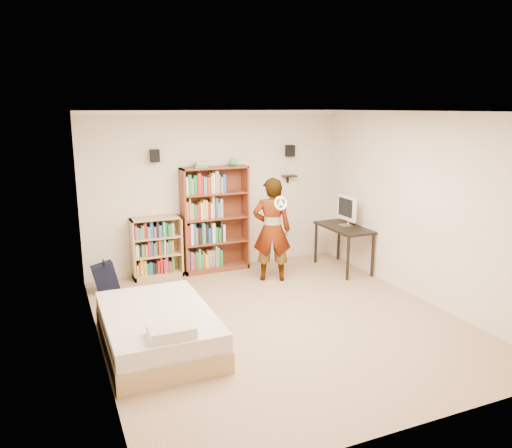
{
  "coord_description": "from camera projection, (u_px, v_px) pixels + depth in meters",
  "views": [
    {
      "loc": [
        -2.68,
        -5.52,
        2.75
      ],
      "look_at": [
        -0.07,
        0.6,
        1.19
      ],
      "focal_mm": 35.0,
      "sensor_mm": 36.0,
      "label": 1
    }
  ],
  "objects": [
    {
      "name": "crown_molding",
      "position": [
        281.0,
        114.0,
        5.99
      ],
      "size": [
        4.5,
        5.0,
        0.06
      ],
      "color": "white",
      "rests_on": "room_shell"
    },
    {
      "name": "room_shell",
      "position": [
        280.0,
        189.0,
        6.19
      ],
      "size": [
        4.52,
        5.02,
        2.71
      ],
      "color": "beige",
      "rests_on": "ground"
    },
    {
      "name": "imac",
      "position": [
        346.0,
        211.0,
        8.52
      ],
      "size": [
        0.16,
        0.52,
        0.51
      ],
      "primitive_type": null,
      "rotation": [
        0.0,
        0.0,
        0.11
      ],
      "color": "white",
      "rests_on": "computer_desk"
    },
    {
      "name": "ground",
      "position": [
        279.0,
        320.0,
        6.6
      ],
      "size": [
        4.5,
        5.0,
        0.01
      ],
      "primitive_type": "cube",
      "color": "tan",
      "rests_on": "ground"
    },
    {
      "name": "speaker_right",
      "position": [
        290.0,
        151.0,
        8.8
      ],
      "size": [
        0.14,
        0.12,
        0.2
      ],
      "primitive_type": "cube",
      "color": "black",
      "rests_on": "room_shell"
    },
    {
      "name": "computer_desk",
      "position": [
        343.0,
        248.0,
        8.61
      ],
      "size": [
        0.56,
        1.12,
        0.76
      ],
      "primitive_type": null,
      "color": "black",
      "rests_on": "ground"
    },
    {
      "name": "wii_wheel",
      "position": [
        281.0,
        203.0,
        7.58
      ],
      "size": [
        0.22,
        0.08,
        0.22
      ],
      "primitive_type": "torus",
      "rotation": [
        1.36,
        0.0,
        0.0
      ],
      "color": "white",
      "rests_on": "person"
    },
    {
      "name": "low_bookshelf",
      "position": [
        157.0,
        248.0,
        8.17
      ],
      "size": [
        0.81,
        0.3,
        1.01
      ],
      "primitive_type": null,
      "color": "tan",
      "rests_on": "ground"
    },
    {
      "name": "wall_shelf",
      "position": [
        290.0,
        176.0,
        8.92
      ],
      "size": [
        0.25,
        0.16,
        0.02
      ],
      "primitive_type": "cube",
      "color": "black",
      "rests_on": "room_shell"
    },
    {
      "name": "navy_bag",
      "position": [
        105.0,
        277.0,
        7.54
      ],
      "size": [
        0.37,
        0.25,
        0.48
      ],
      "primitive_type": null,
      "rotation": [
        0.0,
        0.0,
        0.06
      ],
      "color": "black",
      "rests_on": "ground"
    },
    {
      "name": "speaker_left",
      "position": [
        155.0,
        156.0,
        7.89
      ],
      "size": [
        0.14,
        0.12,
        0.2
      ],
      "primitive_type": "cube",
      "color": "black",
      "rests_on": "room_shell"
    },
    {
      "name": "daybed",
      "position": [
        158.0,
        324.0,
        5.83
      ],
      "size": [
        1.22,
        1.87,
        0.55
      ],
      "primitive_type": null,
      "color": "beige",
      "rests_on": "ground"
    },
    {
      "name": "tall_bookshelf",
      "position": [
        215.0,
        220.0,
        8.45
      ],
      "size": [
        1.13,
        0.33,
        1.79
      ],
      "primitive_type": null,
      "color": "brown",
      "rests_on": "ground"
    },
    {
      "name": "person",
      "position": [
        272.0,
        230.0,
        7.97
      ],
      "size": [
        0.72,
        0.61,
        1.68
      ],
      "primitive_type": "imported",
      "rotation": [
        0.0,
        0.0,
        2.74
      ],
      "color": "black",
      "rests_on": "ground"
    }
  ]
}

